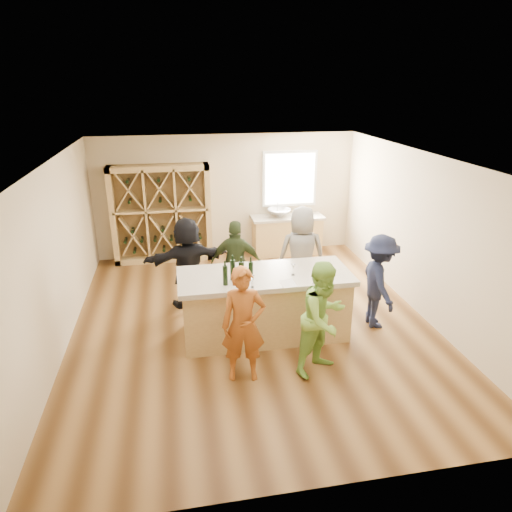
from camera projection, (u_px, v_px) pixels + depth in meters
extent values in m
cube|color=brown|center=(252.00, 325.00, 7.90)|extent=(6.00, 7.00, 0.10)
cube|color=white|center=(252.00, 156.00, 6.85)|extent=(6.00, 7.00, 0.10)
cube|color=beige|center=(226.00, 195.00, 10.63)|extent=(6.00, 0.10, 2.80)
cube|color=beige|center=(320.00, 378.00, 4.12)|extent=(6.00, 0.10, 2.80)
cube|color=beige|center=(53.00, 259.00, 6.87)|extent=(0.10, 7.00, 2.80)
cube|color=beige|center=(425.00, 236.00, 7.89)|extent=(0.10, 7.00, 2.80)
cube|color=white|center=(290.00, 179.00, 10.68)|extent=(1.30, 0.06, 1.30)
cube|color=white|center=(290.00, 179.00, 10.65)|extent=(1.18, 0.01, 1.18)
cube|color=tan|center=(161.00, 214.00, 10.23)|extent=(2.20, 0.45, 2.20)
cube|color=tan|center=(287.00, 236.00, 10.90)|extent=(1.60, 0.58, 0.86)
cube|color=#B5AA95|center=(287.00, 217.00, 10.73)|extent=(1.70, 0.62, 0.06)
imported|color=silver|center=(279.00, 213.00, 10.65)|extent=(0.54, 0.54, 0.19)
cylinder|color=silver|center=(278.00, 208.00, 10.80)|extent=(0.02, 0.02, 0.30)
cube|color=tan|center=(265.00, 307.00, 7.35)|extent=(2.60, 1.00, 1.00)
cube|color=#B5AA95|center=(265.00, 276.00, 7.16)|extent=(2.72, 1.12, 0.08)
cylinder|color=black|center=(225.00, 276.00, 6.71)|extent=(0.08, 0.08, 0.30)
cylinder|color=black|center=(233.00, 270.00, 6.88)|extent=(0.09, 0.09, 0.32)
cylinder|color=black|center=(241.00, 272.00, 6.78)|extent=(0.09, 0.09, 0.33)
cylinder|color=black|center=(251.00, 271.00, 6.88)|extent=(0.08, 0.08, 0.29)
cone|color=white|center=(252.00, 281.00, 6.65)|extent=(0.08, 0.08, 0.19)
cone|color=white|center=(314.00, 278.00, 6.77)|extent=(0.07, 0.07, 0.19)
cone|color=white|center=(293.00, 270.00, 7.07)|extent=(0.09, 0.09, 0.18)
cone|color=white|center=(330.00, 270.00, 7.03)|extent=(0.10, 0.10, 0.20)
cube|color=white|center=(244.00, 285.00, 6.75)|extent=(0.26, 0.33, 0.00)
cube|color=white|center=(288.00, 283.00, 6.80)|extent=(0.23, 0.30, 0.00)
cube|color=white|center=(324.00, 279.00, 6.97)|extent=(0.28, 0.35, 0.00)
imported|color=#994C19|center=(244.00, 325.00, 6.16)|extent=(0.65, 0.51, 1.66)
imported|color=#8CC64C|center=(324.00, 318.00, 6.32)|extent=(0.92, 0.80, 1.67)
imported|color=#191E38|center=(379.00, 282.00, 7.54)|extent=(0.56, 1.07, 1.61)
imported|color=#263319|center=(236.00, 263.00, 8.30)|extent=(1.04, 0.72, 1.60)
imported|color=slate|center=(302.00, 254.00, 8.43)|extent=(0.94, 0.66, 1.80)
imported|color=black|center=(188.00, 262.00, 8.23)|extent=(1.63, 0.79, 1.68)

